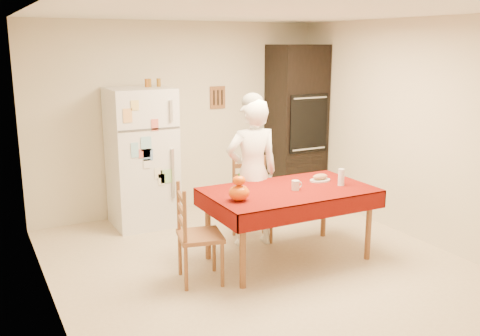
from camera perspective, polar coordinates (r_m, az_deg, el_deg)
floor at (r=5.51m, az=2.52°, el=-10.58°), size 4.50×4.50×0.00m
room_shell at (r=5.08m, az=2.70°, el=6.42°), size 4.02×4.52×2.51m
refrigerator at (r=6.66m, az=-10.43°, el=1.10°), size 0.75×0.74×1.70m
oven_cabinet at (r=7.62m, az=6.02°, el=4.68°), size 0.70×0.62×2.20m
dining_table at (r=5.51m, az=5.23°, el=-2.95°), size 1.70×1.00×0.76m
chair_far at (r=6.15m, az=1.18°, el=-2.96°), size 0.51×0.50×0.95m
chair_left at (r=5.04m, az=-5.00°, el=-6.70°), size 0.48×0.50×0.95m
seated_woman at (r=5.88m, az=1.31°, el=-0.55°), size 0.65×0.47×1.65m
coffee_mug at (r=5.45m, az=5.94°, el=-1.85°), size 0.08×0.08×0.10m
pumpkin_lower at (r=5.06m, az=-0.10°, el=-2.66°), size 0.20×0.20×0.15m
pumpkin_upper at (r=5.03m, az=-0.10°, el=-1.33°), size 0.12×0.12×0.09m
wine_glass at (r=5.69m, az=10.75°, el=-0.96°), size 0.07×0.07×0.18m
bread_plate at (r=5.85m, az=8.54°, el=-1.30°), size 0.24×0.24×0.02m
bread_loaf at (r=5.84m, az=8.55°, el=-0.92°), size 0.18×0.10×0.06m
spice_jar_left at (r=6.62m, az=-9.92°, el=8.93°), size 0.05×0.05×0.10m
spice_jar_mid at (r=6.62m, az=-9.66°, el=8.95°), size 0.05×0.05×0.10m
spice_jar_right at (r=6.66m, az=-8.67°, el=9.00°), size 0.05×0.05×0.10m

